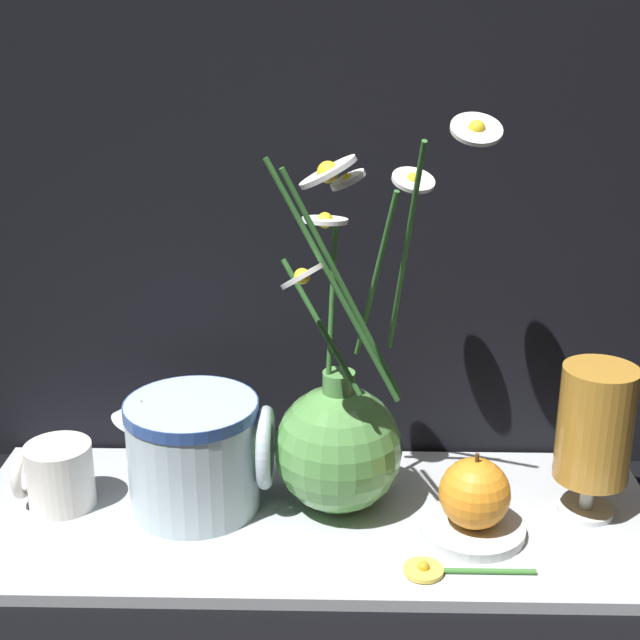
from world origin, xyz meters
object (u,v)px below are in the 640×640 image
Objects in this scene: vase_with_flowers at (339,439)px; orange_fruit at (475,493)px; yellow_mug at (58,475)px; ceramic_pitcher at (195,449)px; tea_glass at (595,427)px.

orange_fruit is at bearing -20.27° from vase_with_flowers.
vase_with_flowers is 5.10× the size of orange_fruit.
ceramic_pitcher reaches higher than yellow_mug.
yellow_mug is at bearing -179.10° from vase_with_flowers.
tea_glass is (0.39, -0.01, 0.03)m from ceramic_pitcher.
tea_glass is (0.25, -0.01, 0.02)m from vase_with_flowers.
ceramic_pitcher reaches higher than orange_fruit.
orange_fruit is (0.27, -0.04, -0.02)m from ceramic_pitcher.
tea_glass is at bearing 18.20° from orange_fruit.
yellow_mug is 0.41m from orange_fruit.
tea_glass is at bearing -0.85° from ceramic_pitcher.
ceramic_pitcher is at bearing -178.89° from vase_with_flowers.
tea_glass reaches higher than orange_fruit.
tea_glass is at bearing -0.44° from yellow_mug.
vase_with_flowers reaches higher than tea_glass.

